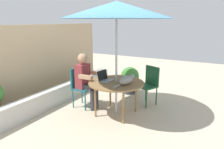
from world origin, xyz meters
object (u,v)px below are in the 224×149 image
Objects in this scene: cat at (127,80)px; patio_table at (116,84)px; patio_umbrella at (117,10)px; chair_empty at (149,82)px; person_seated at (85,78)px; chair_occupied at (80,84)px; potted_plant_by_chair at (130,78)px; laptop at (104,78)px.

patio_table is at bearing 87.78° from cat.
patio_table is 1.48m from patio_umbrella.
person_seated is at bearing 127.22° from chair_empty.
person_seated is 1.02m from cat.
chair_occupied reaches higher than cat.
patio_umbrella is at bearing -168.08° from potted_plant_by_chair.
person_seated reaches higher than chair_empty.
chair_occupied is at bearing 154.62° from potted_plant_by_chair.
chair_occupied is at bearing 90.00° from person_seated.
patio_umbrella reaches higher than cat.
chair_empty is (0.90, -0.41, -0.13)m from patio_table.
person_seated is at bearing -90.00° from chair_occupied.
laptop is 0.52m from cat.
patio_table is 1.78× the size of cat.
laptop is at bearing -91.78° from person_seated.
cat is at bearing -90.46° from chair_occupied.
patio_table is 0.78m from person_seated.
patio_umbrella reaches higher than potted_plant_by_chair.
laptop is at bearing -179.56° from potted_plant_by_chair.
chair_occupied is at bearing 89.54° from cat.
chair_empty reaches higher than patio_table.
chair_empty is at bearing -123.54° from potted_plant_by_chair.
chair_occupied is at bearing 123.83° from chair_empty.
chair_empty is at bearing -52.78° from person_seated.
chair_empty is at bearing -10.38° from cat.
potted_plant_by_chair is (0.46, 0.70, -0.11)m from chair_empty.
chair_occupied is (0.00, 0.94, -1.61)m from patio_umbrella.
laptop is at bearing 90.67° from cat.
chair_occupied is 0.70m from laptop.
laptop is (-0.02, -0.50, 0.07)m from person_seated.
chair_empty is at bearing -24.47° from patio_table.
patio_umbrella is (0.00, 0.00, 1.48)m from patio_table.
patio_table is at bearing -90.00° from person_seated.
patio_umbrella is at bearing -90.00° from chair_occupied.
patio_table is at bearing -168.08° from potted_plant_by_chair.
chair_occupied reaches higher than patio_table.
patio_table is 1.56× the size of potted_plant_by_chair.
chair_occupied is 1.23× the size of potted_plant_by_chair.
patio_table is at bearing -90.00° from chair_occupied.
cat is (-0.01, -0.24, 0.13)m from patio_table.
chair_occupied is at bearing 90.00° from patio_umbrella.
potted_plant_by_chair is (1.37, 0.53, -0.37)m from cat.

